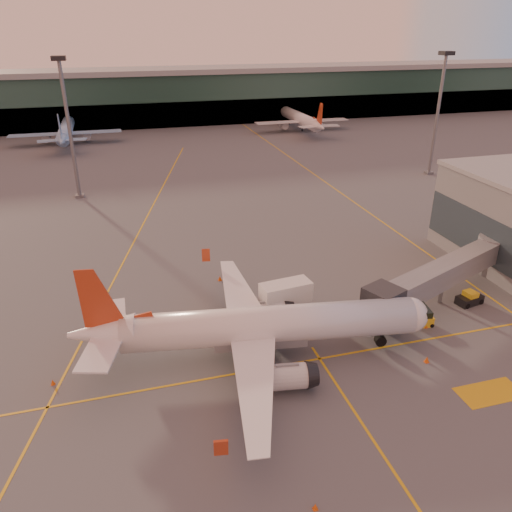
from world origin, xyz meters
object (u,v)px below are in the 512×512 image
object	(u,v)px
pushback_tug	(470,299)
catering_truck	(286,298)
gpu_cart	(424,321)
main_airplane	(258,327)

from	to	relation	value
pushback_tug	catering_truck	bearing A→B (deg)	161.11
catering_truck	gpu_cart	xyz separation A→B (m)	(14.22, -5.90, -1.95)
main_airplane	catering_truck	xyz separation A→B (m)	(5.14, 6.28, -0.99)
catering_truck	pushback_tug	size ratio (longest dim) A/B	1.74
gpu_cart	catering_truck	bearing A→B (deg)	166.65
pushback_tug	gpu_cart	bearing A→B (deg)	-171.90
catering_truck	main_airplane	bearing A→B (deg)	-136.38
main_airplane	pushback_tug	distance (m)	27.70
catering_truck	pushback_tug	distance (m)	22.54
pushback_tug	main_airplane	bearing A→B (deg)	175.69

